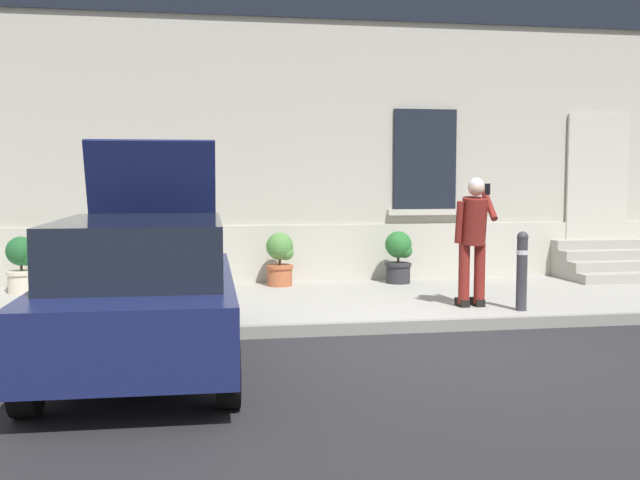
# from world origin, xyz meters

# --- Properties ---
(ground_plane) EXTENTS (80.00, 80.00, 0.00)m
(ground_plane) POSITION_xyz_m (0.00, 0.00, 0.00)
(ground_plane) COLOR #232326
(sidewalk) EXTENTS (24.00, 3.60, 0.15)m
(sidewalk) POSITION_xyz_m (0.00, 2.80, 0.07)
(sidewalk) COLOR #99968E
(sidewalk) RESTS_ON ground
(curb_edge) EXTENTS (24.00, 0.12, 0.15)m
(curb_edge) POSITION_xyz_m (0.00, 0.94, 0.07)
(curb_edge) COLOR gray
(curb_edge) RESTS_ON ground
(building_facade) EXTENTS (24.00, 1.52, 7.50)m
(building_facade) POSITION_xyz_m (0.01, 5.29, 3.73)
(building_facade) COLOR #B2AD9E
(building_facade) RESTS_ON ground
(entrance_stoop) EXTENTS (1.72, 1.28, 0.64)m
(entrance_stoop) POSITION_xyz_m (4.50, 4.12, 0.39)
(entrance_stoop) COLOR #9E998E
(entrance_stoop) RESTS_ON sidewalk
(hatchback_car_navy) EXTENTS (1.87, 4.11, 2.34)m
(hatchback_car_navy) POSITION_xyz_m (-3.15, -0.29, 0.80)
(hatchback_car_navy) COLOR #161E4C
(hatchback_car_navy) RESTS_ON ground
(bollard_near_person) EXTENTS (0.15, 0.15, 1.04)m
(bollard_near_person) POSITION_xyz_m (1.61, 1.35, 0.71)
(bollard_near_person) COLOR #333338
(bollard_near_person) RESTS_ON sidewalk
(person_on_phone) EXTENTS (0.51, 0.49, 1.75)m
(person_on_phone) POSITION_xyz_m (1.07, 1.70, 1.15)
(person_on_phone) COLOR maroon
(person_on_phone) RESTS_ON sidewalk
(planter_cream) EXTENTS (0.44, 0.44, 0.86)m
(planter_cream) POSITION_xyz_m (-5.19, 4.02, 0.61)
(planter_cream) COLOR beige
(planter_cream) RESTS_ON sidewalk
(planter_olive) EXTENTS (0.44, 0.44, 0.86)m
(planter_olive) POSITION_xyz_m (-3.22, 4.14, 0.61)
(planter_olive) COLOR #606B38
(planter_olive) RESTS_ON sidewalk
(planter_terracotta) EXTENTS (0.44, 0.44, 0.86)m
(planter_terracotta) POSITION_xyz_m (-1.25, 4.11, 0.61)
(planter_terracotta) COLOR #B25B38
(planter_terracotta) RESTS_ON sidewalk
(planter_charcoal) EXTENTS (0.44, 0.44, 0.86)m
(planter_charcoal) POSITION_xyz_m (0.71, 4.09, 0.61)
(planter_charcoal) COLOR #2D2D30
(planter_charcoal) RESTS_ON sidewalk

